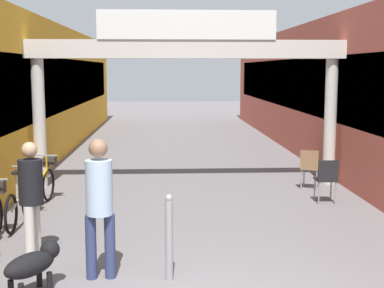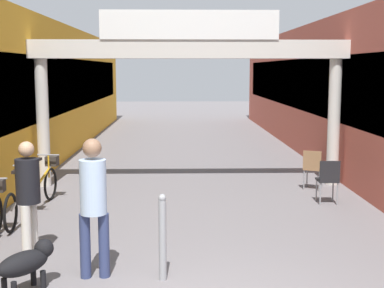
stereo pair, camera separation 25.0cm
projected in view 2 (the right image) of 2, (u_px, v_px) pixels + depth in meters
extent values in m
cube|color=gold|center=(14.00, 92.00, 15.77)|extent=(3.00, 26.00, 4.01)
cube|color=black|center=(64.00, 85.00, 15.78)|extent=(0.04, 23.40, 1.61)
cube|color=#B25142|center=(356.00, 92.00, 16.03)|extent=(3.00, 26.00, 4.01)
cube|color=black|center=(308.00, 85.00, 15.96)|extent=(0.04, 23.40, 1.61)
cylinder|color=beige|center=(43.00, 123.00, 12.20)|extent=(0.28, 0.28, 2.92)
cylinder|color=beige|center=(334.00, 122.00, 12.36)|extent=(0.28, 0.28, 2.92)
cube|color=beige|center=(189.00, 49.00, 12.05)|extent=(7.40, 0.44, 0.41)
cube|color=white|center=(189.00, 25.00, 11.78)|extent=(3.96, 0.10, 0.64)
cylinder|color=navy|center=(85.00, 246.00, 6.87)|extent=(0.15, 0.15, 0.85)
cylinder|color=navy|center=(104.00, 245.00, 6.90)|extent=(0.15, 0.15, 0.85)
cylinder|color=#A5BFE0|center=(93.00, 187.00, 6.78)|extent=(0.37, 0.37, 0.70)
sphere|color=#8C664C|center=(92.00, 148.00, 6.71)|extent=(0.26, 0.26, 0.24)
cylinder|color=silver|center=(33.00, 227.00, 7.83)|extent=(0.16, 0.16, 0.78)
cylinder|color=silver|center=(26.00, 232.00, 7.60)|extent=(0.16, 0.16, 0.78)
cylinder|color=black|center=(28.00, 181.00, 7.62)|extent=(0.38, 0.38, 0.64)
sphere|color=tan|center=(26.00, 149.00, 7.55)|extent=(0.24, 0.24, 0.22)
ellipsoid|color=black|center=(23.00, 263.00, 6.42)|extent=(0.67, 0.75, 0.28)
sphere|color=black|center=(44.00, 248.00, 6.66)|extent=(0.34, 0.34, 0.24)
sphere|color=white|center=(37.00, 259.00, 6.59)|extent=(0.24, 0.24, 0.17)
cylinder|color=black|center=(33.00, 276.00, 6.68)|extent=(0.10, 0.10, 0.23)
cylinder|color=black|center=(43.00, 280.00, 6.57)|extent=(0.10, 0.10, 0.23)
cylinder|color=black|center=(4.00, 287.00, 6.34)|extent=(0.10, 0.10, 0.23)
torus|color=black|center=(28.00, 198.00, 9.80)|extent=(0.05, 0.67, 0.67)
torus|color=black|center=(11.00, 213.00, 8.79)|extent=(0.05, 0.67, 0.67)
cube|color=beige|center=(19.00, 195.00, 9.27)|extent=(0.04, 0.94, 0.34)
cylinder|color=beige|center=(17.00, 184.00, 9.12)|extent=(0.03, 0.03, 0.42)
cube|color=black|center=(16.00, 171.00, 9.09)|extent=(0.10, 0.22, 0.05)
cylinder|color=beige|center=(26.00, 178.00, 9.68)|extent=(0.03, 0.03, 0.46)
cylinder|color=gray|center=(26.00, 165.00, 9.65)|extent=(0.46, 0.03, 0.03)
cube|color=#332D28|center=(29.00, 172.00, 9.87)|extent=(0.24, 0.20, 0.20)
torus|color=black|center=(50.00, 184.00, 11.00)|extent=(0.13, 0.67, 0.67)
torus|color=black|center=(31.00, 196.00, 9.99)|extent=(0.13, 0.67, 0.67)
cube|color=gold|center=(41.00, 181.00, 10.47)|extent=(0.15, 0.94, 0.34)
cylinder|color=gold|center=(38.00, 171.00, 10.32)|extent=(0.04, 0.04, 0.42)
cube|color=black|center=(38.00, 159.00, 10.29)|extent=(0.13, 0.23, 0.05)
cylinder|color=gold|center=(49.00, 166.00, 10.89)|extent=(0.04, 0.04, 0.46)
cylinder|color=gray|center=(48.00, 155.00, 10.85)|extent=(0.46, 0.08, 0.03)
cube|color=#332D28|center=(52.00, 161.00, 11.07)|extent=(0.26, 0.23, 0.20)
cylinder|color=gray|center=(163.00, 240.00, 6.79)|extent=(0.10, 0.10, 1.04)
sphere|color=gray|center=(162.00, 198.00, 6.72)|extent=(0.10, 0.10, 0.10)
cylinder|color=gray|center=(316.00, 190.00, 10.94)|extent=(0.03, 0.03, 0.45)
cylinder|color=gray|center=(333.00, 190.00, 10.94)|extent=(0.03, 0.03, 0.45)
cylinder|color=gray|center=(320.00, 194.00, 10.60)|extent=(0.03, 0.03, 0.45)
cylinder|color=gray|center=(337.00, 194.00, 10.60)|extent=(0.03, 0.03, 0.45)
cube|color=black|center=(327.00, 180.00, 10.74)|extent=(0.41, 0.41, 0.04)
cube|color=black|center=(330.00, 171.00, 10.53)|extent=(0.40, 0.05, 0.40)
cylinder|color=gray|center=(307.00, 177.00, 12.26)|extent=(0.04, 0.04, 0.45)
cylinder|color=gray|center=(322.00, 178.00, 12.13)|extent=(0.04, 0.04, 0.45)
cylinder|color=gray|center=(304.00, 180.00, 11.95)|extent=(0.04, 0.04, 0.45)
cylinder|color=gray|center=(319.00, 181.00, 11.82)|extent=(0.04, 0.04, 0.45)
cube|color=olive|center=(313.00, 168.00, 12.00)|extent=(0.53, 0.53, 0.04)
cube|color=olive|center=(312.00, 160.00, 11.81)|extent=(0.38, 0.20, 0.40)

